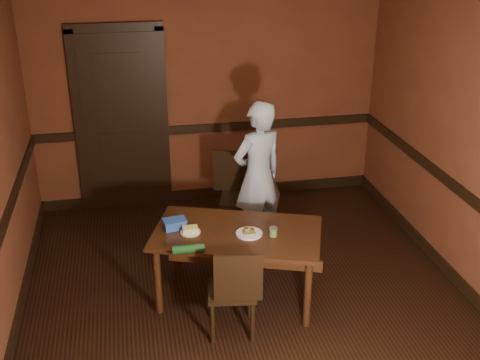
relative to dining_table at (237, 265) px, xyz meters
name	(u,v)px	position (x,y,z in m)	size (l,w,h in m)	color
floor	(248,302)	(0.08, -0.09, -0.34)	(4.00, 4.50, 0.01)	black
wall_back	(208,90)	(0.08, 2.16, 1.01)	(4.00, 0.02, 2.70)	brown
wall_front	(346,339)	(0.08, -2.34, 1.01)	(4.00, 0.02, 2.70)	brown
wall_right	(473,146)	(2.08, -0.09, 1.01)	(0.02, 4.50, 2.70)	brown
dado_back	(209,128)	(0.08, 2.14, 0.56)	(4.00, 0.03, 0.10)	black
dado_left	(0,235)	(-1.91, -0.09, 0.56)	(0.03, 4.50, 0.10)	black
dado_right	(463,193)	(2.06, -0.09, 0.56)	(0.03, 4.50, 0.10)	black
baseboard_back	(210,193)	(0.08, 2.14, -0.28)	(4.00, 0.03, 0.12)	black
baseboard_left	(17,323)	(-1.91, -0.09, -0.28)	(0.03, 4.50, 0.12)	black
baseboard_right	(450,273)	(2.06, -0.09, -0.28)	(0.03, 4.50, 0.12)	black
door	(121,118)	(-0.92, 2.12, 0.75)	(1.05, 0.07, 2.20)	black
dining_table	(237,265)	(0.00, 0.00, 0.00)	(1.44, 0.81, 0.68)	#321B0C
chair_far	(241,197)	(0.26, 1.13, 0.12)	(0.43, 0.43, 0.91)	black
chair_near	(231,288)	(-0.14, -0.46, 0.07)	(0.38, 0.38, 0.82)	black
person	(258,176)	(0.39, 0.93, 0.44)	(0.57, 0.37, 1.56)	silver
sandwich_plate	(249,233)	(0.09, -0.07, 0.35)	(0.23, 0.23, 0.06)	white
sauce_jar	(273,232)	(0.29, -0.14, 0.38)	(0.07, 0.07, 0.08)	#5B813D
cheese_saucer	(190,230)	(-0.40, 0.06, 0.36)	(0.18, 0.18, 0.05)	white
food_tub	(175,224)	(-0.52, 0.17, 0.38)	(0.22, 0.17, 0.08)	#2955B2
wrapped_veg	(188,249)	(-0.46, -0.27, 0.37)	(0.07, 0.07, 0.26)	#144019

